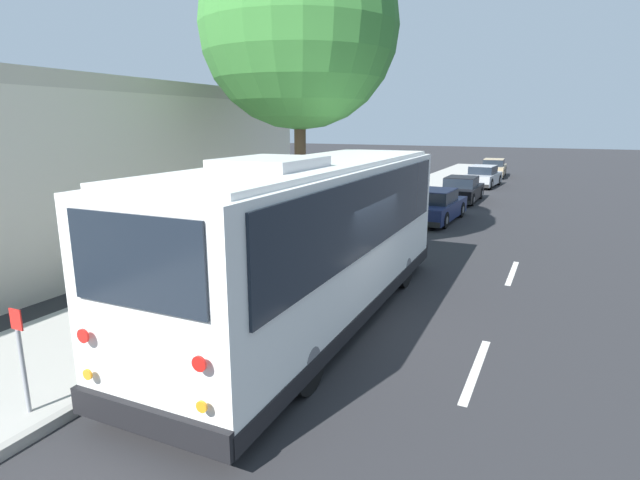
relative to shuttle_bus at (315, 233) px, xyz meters
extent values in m
plane|color=#28282B|center=(0.14, -0.59, -1.81)|extent=(160.00, 160.00, 0.00)
cube|color=#A3A099|center=(0.14, 3.16, -1.74)|extent=(80.00, 3.29, 0.15)
cube|color=gray|center=(0.14, 1.44, -1.74)|extent=(80.00, 0.14, 0.15)
cube|color=white|center=(0.00, 0.00, -0.11)|extent=(9.47, 2.64, 2.84)
cube|color=black|center=(0.00, 0.00, -1.39)|extent=(9.52, 2.69, 0.28)
cube|color=black|center=(0.00, 0.00, 0.51)|extent=(8.70, 2.70, 1.36)
cube|color=black|center=(4.73, 0.12, 0.51)|extent=(0.08, 2.10, 1.43)
cube|color=black|center=(-4.72, -0.12, 0.61)|extent=(0.08, 1.93, 1.09)
cube|color=black|center=(4.73, 0.12, 1.17)|extent=(0.08, 1.73, 0.22)
cube|color=white|center=(0.00, 0.00, 1.35)|extent=(8.89, 2.40, 0.10)
cube|color=silver|center=(-1.68, -0.04, 1.47)|extent=(1.76, 1.40, 0.20)
cube|color=black|center=(4.76, 0.12, -1.35)|extent=(0.16, 2.42, 0.36)
cube|color=black|center=(-4.75, -0.12, -1.35)|extent=(0.16, 2.42, 0.36)
cylinder|color=red|center=(-4.82, 0.74, -0.39)|extent=(0.03, 0.18, 0.18)
cylinder|color=orange|center=(-4.82, 0.74, -0.91)|extent=(0.03, 0.14, 0.14)
cylinder|color=red|center=(-4.77, -0.99, -0.39)|extent=(0.03, 0.18, 0.18)
cylinder|color=orange|center=(-4.77, -0.99, -0.91)|extent=(0.03, 0.14, 0.14)
cube|color=white|center=(4.78, 0.93, -1.18)|extent=(0.05, 0.32, 0.18)
cube|color=white|center=(4.82, -0.68, -1.18)|extent=(0.05, 0.32, 0.18)
cube|color=black|center=(4.38, 1.47, 0.78)|extent=(0.06, 0.10, 0.24)
cylinder|color=black|center=(2.76, 1.12, -1.30)|extent=(1.02, 0.33, 1.01)
cylinder|color=slate|center=(2.76, 1.12, -1.30)|extent=(0.46, 0.33, 0.46)
cylinder|color=black|center=(2.81, -0.97, -1.30)|extent=(1.02, 0.33, 1.01)
cylinder|color=slate|center=(2.81, -0.97, -1.30)|extent=(0.46, 0.33, 0.46)
cylinder|color=black|center=(-2.66, 0.98, -1.30)|extent=(1.02, 0.33, 1.01)
cylinder|color=slate|center=(-2.66, 0.98, -1.30)|extent=(0.46, 0.33, 0.46)
cylinder|color=black|center=(-2.61, -1.11, -1.30)|extent=(1.02, 0.33, 1.01)
cylinder|color=slate|center=(-2.61, -1.11, -1.30)|extent=(0.46, 0.33, 0.46)
cube|color=#19234C|center=(11.61, 0.31, -1.33)|extent=(4.35, 1.83, 0.64)
cube|color=black|center=(11.50, 0.31, -0.77)|extent=(2.09, 1.52, 0.48)
cube|color=#19234C|center=(11.50, 0.31, -0.53)|extent=(2.00, 1.48, 0.05)
cube|color=black|center=(13.78, 0.22, -1.55)|extent=(0.14, 1.62, 0.20)
cube|color=black|center=(9.45, 0.39, -1.55)|extent=(0.14, 1.62, 0.20)
cylinder|color=black|center=(13.00, 1.01, -1.49)|extent=(0.65, 0.23, 0.65)
cylinder|color=slate|center=(13.00, 1.01, -1.49)|extent=(0.30, 0.23, 0.29)
cylinder|color=black|center=(12.94, -0.50, -1.49)|extent=(0.65, 0.23, 0.65)
cylinder|color=slate|center=(12.94, -0.50, -1.49)|extent=(0.30, 0.23, 0.29)
cylinder|color=black|center=(10.29, 1.12, -1.49)|extent=(0.65, 0.23, 0.65)
cylinder|color=slate|center=(10.29, 1.12, -1.49)|extent=(0.30, 0.23, 0.29)
cylinder|color=black|center=(10.23, -0.40, -1.49)|extent=(0.65, 0.23, 0.65)
cylinder|color=slate|center=(10.23, -0.40, -1.49)|extent=(0.30, 0.23, 0.29)
cube|color=black|center=(17.49, 0.34, -1.36)|extent=(4.13, 1.70, 0.61)
cube|color=black|center=(17.38, 0.34, -0.81)|extent=(1.95, 1.47, 0.48)
cube|color=black|center=(17.38, 0.34, -0.57)|extent=(1.88, 1.43, 0.05)
cube|color=black|center=(19.57, 0.34, -1.56)|extent=(0.08, 1.64, 0.20)
cube|color=black|center=(15.41, 0.35, -1.56)|extent=(0.08, 1.64, 0.20)
cylinder|color=black|center=(18.79, 1.11, -1.51)|extent=(0.61, 0.20, 0.61)
cylinder|color=slate|center=(18.79, 1.11, -1.51)|extent=(0.27, 0.22, 0.27)
cylinder|color=black|center=(18.79, -0.43, -1.51)|extent=(0.61, 0.20, 0.61)
cylinder|color=slate|center=(18.79, -0.43, -1.51)|extent=(0.27, 0.22, 0.27)
cylinder|color=black|center=(16.19, 1.12, -1.51)|extent=(0.61, 0.20, 0.61)
cylinder|color=slate|center=(16.19, 1.12, -1.51)|extent=(0.27, 0.22, 0.27)
cylinder|color=black|center=(16.19, -0.43, -1.51)|extent=(0.61, 0.20, 0.61)
cylinder|color=slate|center=(16.19, -0.43, -1.51)|extent=(0.27, 0.22, 0.27)
cube|color=#A8AAAF|center=(24.32, 0.26, -1.32)|extent=(4.20, 1.91, 0.65)
cube|color=black|center=(24.21, 0.27, -0.76)|extent=(2.03, 1.55, 0.48)
cube|color=#A8AAAF|center=(24.21, 0.27, -0.52)|extent=(1.95, 1.51, 0.05)
cube|color=black|center=(26.39, 0.13, -1.55)|extent=(0.18, 1.60, 0.20)
cube|color=black|center=(22.25, 0.40, -1.55)|extent=(0.18, 1.60, 0.20)
cylinder|color=black|center=(25.66, 0.92, -1.48)|extent=(0.68, 0.24, 0.67)
cylinder|color=slate|center=(25.66, 0.92, -1.48)|extent=(0.31, 0.24, 0.30)
cylinder|color=black|center=(25.56, -0.57, -1.48)|extent=(0.68, 0.24, 0.67)
cylinder|color=slate|center=(25.56, -0.57, -1.48)|extent=(0.31, 0.24, 0.30)
cylinder|color=black|center=(23.07, 1.09, -1.48)|extent=(0.68, 0.24, 0.67)
cylinder|color=slate|center=(23.07, 1.09, -1.48)|extent=(0.31, 0.24, 0.30)
cylinder|color=black|center=(22.98, -0.40, -1.48)|extent=(0.68, 0.24, 0.67)
cylinder|color=slate|center=(22.98, -0.40, -1.48)|extent=(0.31, 0.24, 0.30)
cube|color=tan|center=(30.77, 0.44, -1.32)|extent=(4.45, 1.85, 0.66)
cube|color=black|center=(30.66, 0.43, -0.75)|extent=(2.14, 1.51, 0.48)
cube|color=tan|center=(30.66, 0.43, -0.51)|extent=(2.06, 1.47, 0.05)
cube|color=black|center=(32.98, 0.56, -1.54)|extent=(0.16, 1.58, 0.20)
cube|color=black|center=(28.56, 0.33, -1.54)|extent=(0.16, 1.58, 0.20)
cylinder|color=black|center=(32.11, 1.25, -1.47)|extent=(0.68, 0.23, 0.67)
cylinder|color=slate|center=(32.11, 1.25, -1.47)|extent=(0.31, 0.24, 0.30)
cylinder|color=black|center=(32.19, -0.22, -1.47)|extent=(0.68, 0.23, 0.67)
cylinder|color=slate|center=(32.19, -0.22, -1.47)|extent=(0.31, 0.24, 0.30)
cylinder|color=black|center=(29.35, 1.10, -1.47)|extent=(0.68, 0.23, 0.67)
cylinder|color=slate|center=(29.35, 1.10, -1.47)|extent=(0.31, 0.24, 0.30)
cylinder|color=black|center=(29.43, -0.37, -1.47)|extent=(0.68, 0.23, 0.67)
cylinder|color=slate|center=(29.43, -0.37, -1.47)|extent=(0.31, 0.24, 0.30)
cylinder|color=brown|center=(4.34, 2.65, 0.54)|extent=(0.33, 0.33, 4.40)
sphere|color=#387A33|center=(4.34, 2.65, 4.66)|extent=(5.49, 5.49, 5.49)
cylinder|color=gray|center=(-4.92, 1.84, -1.07)|extent=(0.06, 0.06, 1.18)
cube|color=red|center=(-4.92, 1.84, -0.34)|extent=(0.02, 0.22, 0.28)
cylinder|color=gray|center=(-2.90, 1.84, -1.00)|extent=(0.06, 0.06, 1.33)
cube|color=#B1A99C|center=(-0.47, 6.15, 3.08)|extent=(20.35, 0.30, 0.40)
cube|color=silver|center=(-0.80, -3.32, -1.81)|extent=(2.40, 0.14, 0.01)
cube|color=silver|center=(5.20, -3.32, -1.81)|extent=(2.40, 0.14, 0.01)
camera|label=1|loc=(-8.60, -4.29, 2.11)|focal=28.00mm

